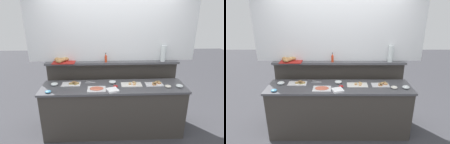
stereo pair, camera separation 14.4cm
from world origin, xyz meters
TOP-DOWN VIEW (x-y plane):
  - ground_plane at (0.00, 0.60)m, footprint 12.00×12.00m
  - buffet_counter at (0.00, 0.00)m, footprint 2.46×0.61m
  - back_ledge_unit at (0.00, 0.48)m, footprint 2.48×0.22m
  - upper_wall_panel at (0.00, 0.50)m, footprint 3.08×0.08m
  - sandwich_platter_rear at (-0.72, 0.10)m, footprint 0.32×0.19m
  - sandwich_platter_side at (0.72, 0.04)m, footprint 0.30×0.18m
  - sandwich_platter_front at (0.32, 0.04)m, footprint 0.36×0.19m
  - cold_cuts_platter at (-0.29, -0.12)m, footprint 0.30×0.22m
  - glass_bowl_large at (1.11, -0.09)m, footprint 0.12×0.12m
  - glass_bowl_medium at (-0.02, 0.13)m, footprint 0.13×0.13m
  - glass_bowl_small at (-1.02, 0.08)m, footprint 0.12×0.12m
  - condiment_bowl_cream at (-1.05, -0.21)m, footprint 0.10×0.10m
  - condiment_bowl_dark at (0.92, -0.09)m, footprint 0.11×0.11m
  - condiment_bowl_red at (0.03, -0.04)m, footprint 0.08×0.08m
  - serving_tongs at (-0.41, 0.17)m, footprint 0.19×0.08m
  - napkin_stack at (-0.03, -0.18)m, footprint 0.22×0.22m
  - hot_sauce_bottle at (-0.12, 0.38)m, footprint 0.04×0.04m
  - bread_basket at (-0.94, 0.43)m, footprint 0.41×0.31m
  - water_carafe at (0.94, 0.40)m, footprint 0.09×0.09m

SIDE VIEW (x-z plane):
  - ground_plane at x=0.00m, z-range 0.00..0.00m
  - buffet_counter at x=0.00m, z-range 0.00..0.92m
  - back_ledge_unit at x=0.00m, z-range 0.03..1.26m
  - serving_tongs at x=-0.41m, z-range 0.91..0.93m
  - sandwich_platter_front at x=0.32m, z-range 0.90..0.94m
  - cold_cuts_platter at x=-0.29m, z-range 0.91..0.93m
  - sandwich_platter_rear at x=-0.72m, z-range 0.91..0.94m
  - sandwich_platter_side at x=0.72m, z-range 0.91..0.94m
  - napkin_stack at x=-0.03m, z-range 0.91..0.94m
  - condiment_bowl_red at x=0.03m, z-range 0.91..0.94m
  - condiment_bowl_cream at x=-1.05m, z-range 0.91..0.95m
  - condiment_bowl_dark at x=0.92m, z-range 0.91..0.95m
  - glass_bowl_large at x=1.11m, z-range 0.91..0.96m
  - glass_bowl_small at x=-1.02m, z-range 0.91..0.96m
  - glass_bowl_medium at x=-0.02m, z-range 0.91..0.96m
  - bread_basket at x=-0.94m, z-range 1.23..1.31m
  - hot_sauce_bottle at x=-0.12m, z-range 1.22..1.39m
  - water_carafe at x=0.94m, z-range 1.23..1.53m
  - upper_wall_panel at x=0.00m, z-range 1.23..2.60m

